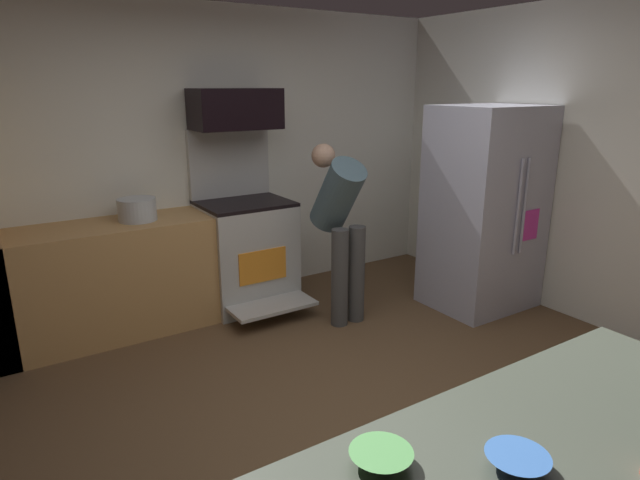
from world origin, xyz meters
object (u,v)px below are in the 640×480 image
microwave (236,109)px  refrigerator (484,209)px  person_cook (340,220)px  mixing_bowl_large (381,458)px  oven_range (246,249)px  mixing_bowl_prep (517,462)px  stock_pot (137,210)px

microwave → refrigerator: size_ratio=0.42×
person_cook → mixing_bowl_large: size_ratio=7.96×
oven_range → person_cook: (0.53, -0.71, 0.35)m
person_cook → mixing_bowl_large: (-1.62, -2.52, 0.06)m
refrigerator → person_cook: bearing=161.0°
mixing_bowl_large → person_cook: bearing=57.4°
refrigerator → mixing_bowl_prep: bearing=-137.8°
microwave → mixing_bowl_large: 3.60m
microwave → mixing_bowl_prep: 3.72m
person_cook → stock_pot: size_ratio=4.95×
refrigerator → person_cook: size_ratio=1.21×
person_cook → stock_pot: bearing=153.2°
oven_range → mixing_bowl_large: size_ratio=8.51×
microwave → person_cook: microwave is taller
oven_range → mixing_bowl_prep: size_ratio=8.67×
person_cook → mixing_bowl_large: person_cook is taller
oven_range → mixing_bowl_large: 3.44m
mixing_bowl_prep → person_cook: bearing=64.5°
oven_range → stock_pot: bearing=179.3°
refrigerator → person_cook: 1.31m
refrigerator → mixing_bowl_large: (-2.86, -2.10, 0.04)m
mixing_bowl_large → mixing_bowl_prep: (0.31, -0.22, 0.00)m
mixing_bowl_prep → stock_pot: 3.47m
oven_range → person_cook: bearing=-53.5°
person_cook → mixing_bowl_prep: 3.04m
person_cook → mixing_bowl_prep: size_ratio=8.11×
oven_range → refrigerator: refrigerator is taller
refrigerator → stock_pot: 2.92m
mixing_bowl_prep → stock_pot: size_ratio=0.61×
microwave → refrigerator: bearing=-34.9°
oven_range → stock_pot: size_ratio=5.29×
person_cook → oven_range: bearing=126.5°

